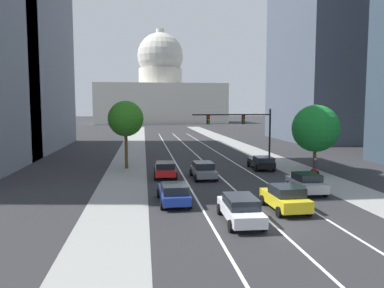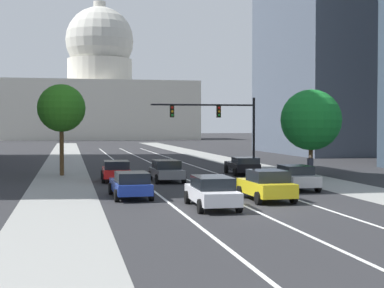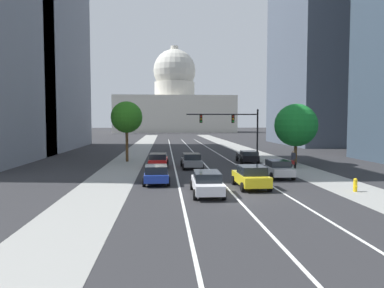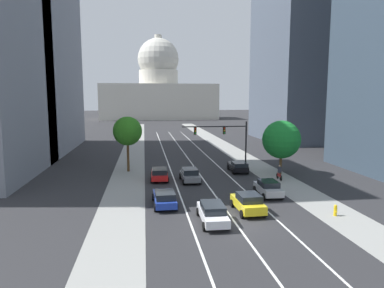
# 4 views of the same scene
# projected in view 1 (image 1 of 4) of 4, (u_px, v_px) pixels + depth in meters

# --- Properties ---
(ground_plane) EXTENTS (400.00, 400.00, 0.00)m
(ground_plane) POSITION_uv_depth(u_px,v_px,m) (187.00, 147.00, 59.90)
(ground_plane) COLOR #2B2B2D
(sidewalk_left) EXTENTS (3.95, 130.00, 0.01)m
(sidewalk_left) POSITION_uv_depth(u_px,v_px,m) (132.00, 151.00, 53.87)
(sidewalk_left) COLOR gray
(sidewalk_left) RESTS_ON ground
(sidewalk_right) EXTENTS (3.95, 130.00, 0.01)m
(sidewalk_right) POSITION_uv_depth(u_px,v_px,m) (249.00, 150.00, 56.06)
(sidewalk_right) COLOR gray
(sidewalk_right) RESTS_ON ground
(lane_stripe_left) EXTENTS (0.16, 90.00, 0.01)m
(lane_stripe_left) POSITION_uv_depth(u_px,v_px,m) (174.00, 160.00, 44.68)
(lane_stripe_left) COLOR white
(lane_stripe_left) RESTS_ON ground
(lane_stripe_center) EXTENTS (0.16, 90.00, 0.01)m
(lane_stripe_center) POSITION_uv_depth(u_px,v_px,m) (202.00, 160.00, 45.10)
(lane_stripe_center) COLOR white
(lane_stripe_center) RESTS_ON ground
(lane_stripe_right) EXTENTS (0.16, 90.00, 0.01)m
(lane_stripe_right) POSITION_uv_depth(u_px,v_px,m) (229.00, 159.00, 45.52)
(lane_stripe_right) COLOR white
(lane_stripe_right) RESTS_ON ground
(capitol_building) EXTENTS (49.64, 23.43, 36.36)m
(capitol_building) POSITION_uv_depth(u_px,v_px,m) (161.00, 91.00, 148.64)
(capitol_building) COLOR beige
(capitol_building) RESTS_ON ground
(car_white) EXTENTS (2.02, 4.76, 1.48)m
(car_white) POSITION_uv_depth(u_px,v_px,m) (240.00, 208.00, 20.74)
(car_white) COLOR silver
(car_white) RESTS_ON ground
(car_yellow) EXTENTS (2.13, 4.18, 1.58)m
(car_yellow) POSITION_uv_depth(u_px,v_px,m) (285.00, 198.00, 23.07)
(car_yellow) COLOR yellow
(car_yellow) RESTS_ON ground
(car_gray) EXTENTS (2.07, 4.21, 1.47)m
(car_gray) POSITION_uv_depth(u_px,v_px,m) (203.00, 170.00, 33.46)
(car_gray) COLOR slate
(car_gray) RESTS_ON ground
(car_blue) EXTENTS (2.06, 4.69, 1.42)m
(car_blue) POSITION_uv_depth(u_px,v_px,m) (174.00, 193.00, 24.69)
(car_blue) COLOR #1E389E
(car_blue) RESTS_ON ground
(car_silver) EXTENTS (2.01, 4.06, 1.46)m
(car_silver) POSITION_uv_depth(u_px,v_px,m) (306.00, 183.00, 27.81)
(car_silver) COLOR #B2B5BA
(car_silver) RESTS_ON ground
(car_black) EXTENTS (2.17, 4.38, 1.40)m
(car_black) POSITION_uv_depth(u_px,v_px,m) (262.00, 162.00, 38.31)
(car_black) COLOR black
(car_black) RESTS_ON ground
(car_red) EXTENTS (2.11, 4.30, 1.42)m
(car_red) POSITION_uv_depth(u_px,v_px,m) (165.00, 169.00, 34.05)
(car_red) COLOR red
(car_red) RESTS_ON ground
(traffic_signal_mast) EXTENTS (8.74, 0.39, 6.13)m
(traffic_signal_mast) POSITION_uv_depth(u_px,v_px,m) (245.00, 125.00, 41.15)
(traffic_signal_mast) COLOR black
(traffic_signal_mast) RESTS_ON ground
(cyclist) EXTENTS (0.37, 1.70, 1.72)m
(cyclist) POSITION_uv_depth(u_px,v_px,m) (315.00, 168.00, 34.15)
(cyclist) COLOR black
(cyclist) RESTS_ON ground
(street_tree_near_right) EXTENTS (4.62, 4.62, 6.55)m
(street_tree_near_right) POSITION_uv_depth(u_px,v_px,m) (316.00, 128.00, 36.96)
(street_tree_near_right) COLOR #51381E
(street_tree_near_right) RESTS_ON ground
(street_tree_near_left) EXTENTS (3.63, 3.63, 6.96)m
(street_tree_near_left) POSITION_uv_depth(u_px,v_px,m) (126.00, 119.00, 38.45)
(street_tree_near_left) COLOR #51381E
(street_tree_near_left) RESTS_ON ground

